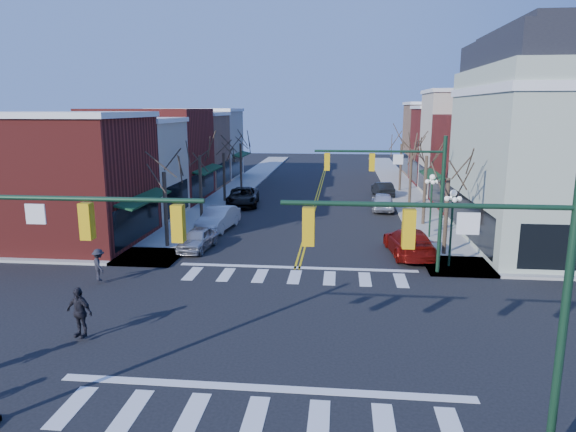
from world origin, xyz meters
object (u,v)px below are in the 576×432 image
(lamppost_corner, at_px, (452,215))
(car_right_near, at_px, (409,242))
(car_right_mid, at_px, (383,201))
(pedestrian_dark_a, at_px, (79,312))
(car_right_far, at_px, (383,189))
(pedestrian_dark_b, at_px, (99,265))
(car_left_mid, at_px, (218,218))
(car_left_near, at_px, (198,239))
(car_left_far, at_px, (243,197))
(victorian_corner, at_px, (574,139))
(lamppost_midblock, at_px, (431,195))

(lamppost_corner, xyz_separation_m, car_right_near, (-1.85, 2.36, -2.16))
(lamppost_corner, bearing_deg, car_right_mid, 98.30)
(car_right_near, xyz_separation_m, pedestrian_dark_a, (-13.65, -12.80, 0.31))
(car_right_far, relative_size, pedestrian_dark_b, 2.71)
(pedestrian_dark_a, bearing_deg, lamppost_corner, 49.99)
(car_right_far, bearing_deg, car_left_mid, 42.67)
(lamppost_corner, distance_m, pedestrian_dark_b, 18.35)
(car_left_near, distance_m, car_right_mid, 18.41)
(car_left_far, distance_m, pedestrian_dark_b, 21.54)
(car_right_mid, bearing_deg, lamppost_corner, 100.48)
(victorian_corner, distance_m, car_left_near, 23.95)
(lamppost_corner, bearing_deg, car_left_far, 130.59)
(lamppost_corner, height_order, pedestrian_dark_b, lamppost_corner)
(car_left_mid, bearing_deg, lamppost_midblock, 2.86)
(car_left_mid, bearing_deg, car_left_near, -82.50)
(car_left_near, bearing_deg, lamppost_corner, -3.55)
(victorian_corner, bearing_deg, lamppost_corner, -144.14)
(car_left_near, height_order, pedestrian_dark_b, pedestrian_dark_b)
(car_left_near, height_order, car_right_near, car_right_near)
(lamppost_midblock, bearing_deg, pedestrian_dark_a, -132.47)
(car_right_mid, bearing_deg, car_left_mid, 36.51)
(lamppost_corner, bearing_deg, car_left_mid, 152.24)
(car_right_far, bearing_deg, car_right_near, 81.97)
(lamppost_corner, distance_m, lamppost_midblock, 6.50)
(victorian_corner, distance_m, car_right_far, 20.85)
(car_right_mid, bearing_deg, pedestrian_dark_a, 65.77)
(car_right_far, height_order, pedestrian_dark_b, pedestrian_dark_b)
(lamppost_midblock, distance_m, car_left_far, 18.14)
(lamppost_corner, relative_size, car_left_near, 1.10)
(car_right_near, relative_size, car_right_mid, 1.20)
(car_right_near, xyz_separation_m, car_right_mid, (-0.49, 13.70, -0.02))
(car_left_near, relative_size, car_right_far, 0.90)
(victorian_corner, xyz_separation_m, car_left_far, (-22.90, 11.04, -5.86))
(pedestrian_dark_a, bearing_deg, car_left_near, 102.00)
(lamppost_corner, relative_size, pedestrian_dark_a, 2.25)
(car_right_far, bearing_deg, pedestrian_dark_a, 59.98)
(car_left_far, bearing_deg, lamppost_corner, -55.47)
(pedestrian_dark_a, bearing_deg, lamppost_midblock, 63.57)
(car_left_near, relative_size, car_right_mid, 0.85)
(victorian_corner, xyz_separation_m, pedestrian_dark_b, (-26.04, -10.27, -5.70))
(car_right_near, bearing_deg, victorian_corner, -166.30)
(car_left_near, bearing_deg, car_left_mid, 95.49)
(car_right_far, relative_size, pedestrian_dark_a, 2.28)
(car_right_far, bearing_deg, lamppost_midblock, 88.24)
(lamppost_midblock, distance_m, car_right_near, 5.02)
(victorian_corner, height_order, car_right_mid, victorian_corner)
(car_left_mid, relative_size, car_right_near, 0.89)
(car_left_near, distance_m, car_left_mid, 5.37)
(pedestrian_dark_a, bearing_deg, car_right_near, 59.19)
(lamppost_corner, bearing_deg, pedestrian_dark_a, -146.05)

